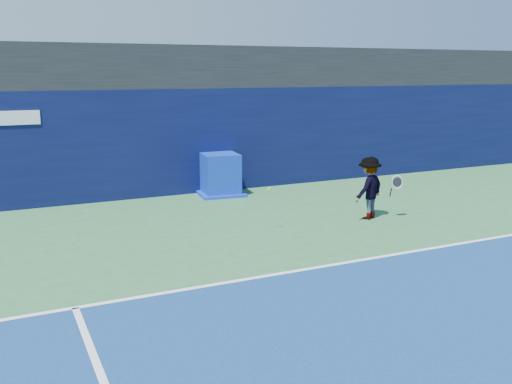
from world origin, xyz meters
The scene contains 7 objects.
ground centered at (0.00, 0.00, 0.00)m, with size 80.00×80.00×0.00m, color #2E683B.
baseline centered at (0.00, 3.00, 0.01)m, with size 24.00×0.10×0.01m, color white.
stadium_band centered at (0.00, 11.50, 3.60)m, with size 36.00×3.00×1.20m, color black.
back_wall_assembly centered at (0.00, 10.50, 1.50)m, with size 36.00×1.03×3.00m.
equipment_cart centered at (-0.06, 9.54, 0.54)m, with size 1.35×1.35×1.19m.
tennis_player centered at (2.18, 5.52, 0.75)m, with size 1.28×0.89×1.50m.
tennis_ball centered at (-0.49, 5.53, 0.96)m, with size 0.07×0.07×0.07m.
Camera 1 is at (-5.93, -5.42, 3.52)m, focal length 40.00 mm.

